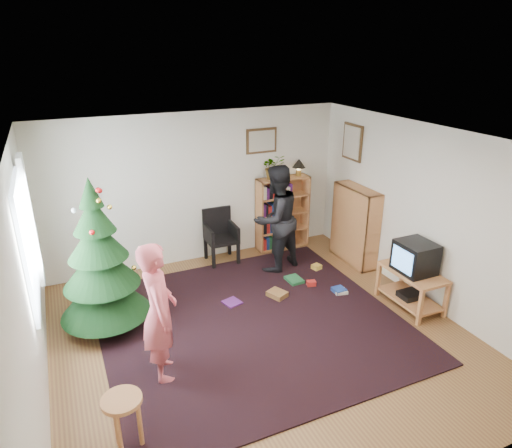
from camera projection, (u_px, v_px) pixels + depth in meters
name	position (u px, v px, depth m)	size (l,w,h in m)	color
floor	(261.00, 335.00, 5.83)	(5.00, 5.00, 0.00)	brown
ceiling	(262.00, 141.00, 4.90)	(5.00, 5.00, 0.00)	white
wall_back	(197.00, 189.00, 7.48)	(5.00, 0.02, 2.50)	silver
wall_front	(408.00, 380.00, 3.25)	(5.00, 0.02, 2.50)	silver
wall_left	(27.00, 291.00, 4.41)	(0.02, 5.00, 2.50)	silver
wall_right	(425.00, 216.00, 6.32)	(0.02, 5.00, 2.50)	silver
rug	(251.00, 322.00, 6.08)	(3.80, 3.60, 0.02)	black
window_pane	(27.00, 243.00, 4.84)	(0.04, 1.20, 1.40)	silver
curtain	(31.00, 221.00, 5.45)	(0.06, 0.35, 1.60)	white
picture_back	(261.00, 141.00, 7.64)	(0.55, 0.03, 0.42)	#4C3319
picture_right	(353.00, 142.00, 7.53)	(0.03, 0.50, 0.60)	#4C3319
christmas_tree	(101.00, 269.00, 5.69)	(1.13, 1.13, 2.04)	#3F2816
bookshelf_back	(283.00, 212.00, 8.14)	(0.95, 0.30, 1.30)	#BC7943
bookshelf_right	(355.00, 224.00, 7.59)	(0.30, 0.95, 1.30)	#BC7943
tv_stand	(411.00, 285.00, 6.37)	(0.51, 0.92, 0.55)	#BC7943
crt_tv	(415.00, 257.00, 6.21)	(0.46, 0.49, 0.43)	black
armchair	(219.00, 233.00, 7.70)	(0.50, 0.50, 0.90)	black
stool	(123.00, 411.00, 4.02)	(0.36, 0.36, 0.60)	#BC7943
person_standing	(159.00, 312.00, 4.87)	(0.59, 0.39, 1.61)	#C44E56
person_by_chair	(276.00, 219.00, 7.24)	(0.85, 0.66, 1.75)	black
potted_plant	(273.00, 167.00, 7.75)	(0.39, 0.34, 0.43)	gray
table_lamp	(299.00, 164.00, 7.94)	(0.23, 0.23, 0.30)	#A57F33
floor_clutter	(302.00, 287.00, 6.91)	(1.85, 1.01, 0.08)	#A51E19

